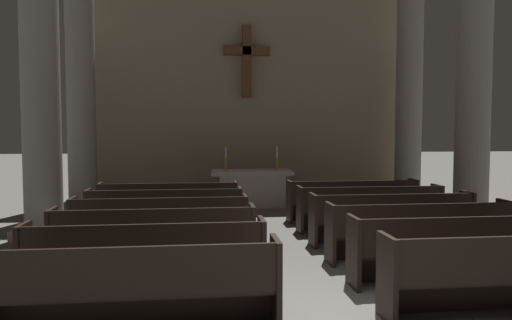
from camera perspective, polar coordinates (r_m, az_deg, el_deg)
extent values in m
cube|color=black|center=(5.28, -14.21, -14.89)|extent=(2.88, 0.40, 0.05)
cube|color=black|center=(4.99, -14.60, -12.70)|extent=(2.88, 0.05, 0.50)
cube|color=black|center=(5.53, -13.92, -16.52)|extent=(2.88, 0.04, 0.40)
cube|color=black|center=(5.27, 2.36, -14.28)|extent=(0.06, 0.50, 0.95)
cube|color=black|center=(6.37, -12.84, -11.66)|extent=(2.88, 0.40, 0.05)
cube|color=black|center=(6.09, -13.11, -9.72)|extent=(2.88, 0.05, 0.50)
cube|color=black|center=(6.61, -12.65, -13.14)|extent=(2.88, 0.04, 0.40)
cube|color=black|center=(6.35, 0.70, -11.15)|extent=(0.06, 0.50, 0.95)
cube|color=black|center=(6.66, -25.79, -10.82)|extent=(0.06, 0.50, 0.95)
cube|color=black|center=(7.48, -11.90, -9.38)|extent=(2.88, 0.40, 0.05)
cube|color=black|center=(7.20, -12.09, -7.64)|extent=(2.88, 0.05, 0.50)
cube|color=black|center=(7.70, -11.75, -10.72)|extent=(2.88, 0.04, 0.40)
cube|color=black|center=(7.46, -0.45, -8.94)|extent=(0.06, 0.50, 0.95)
cube|color=black|center=(7.72, -22.99, -8.80)|extent=(0.06, 0.50, 0.95)
cube|color=black|center=(8.59, -11.21, -7.69)|extent=(2.88, 0.40, 0.05)
cube|color=black|center=(8.32, -11.35, -6.13)|extent=(2.88, 0.05, 0.50)
cube|color=black|center=(8.81, -11.10, -8.90)|extent=(2.88, 0.04, 0.40)
cube|color=black|center=(8.57, -1.29, -7.30)|extent=(0.06, 0.50, 0.95)
cube|color=black|center=(8.80, -20.89, -7.25)|extent=(0.06, 0.50, 0.95)
cube|color=black|center=(9.71, -10.68, -6.38)|extent=(2.88, 0.40, 0.05)
cube|color=black|center=(9.45, -10.79, -4.97)|extent=(2.88, 0.05, 0.50)
cube|color=black|center=(9.93, -10.59, -7.48)|extent=(2.88, 0.04, 0.40)
cube|color=black|center=(9.70, -1.93, -6.04)|extent=(0.06, 0.50, 0.95)
cube|color=black|center=(9.90, -19.26, -6.04)|extent=(0.06, 0.50, 0.95)
cube|color=black|center=(10.84, -10.26, -5.35)|extent=(2.88, 0.40, 0.05)
cube|color=black|center=(10.58, -10.35, -4.06)|extent=(2.88, 0.05, 0.50)
cube|color=black|center=(11.06, -10.19, -6.36)|extent=(2.88, 0.04, 0.40)
cube|color=black|center=(10.82, -2.44, -5.04)|extent=(0.06, 0.50, 0.95)
cube|color=black|center=(11.00, -17.97, -5.07)|extent=(0.06, 0.50, 0.95)
cube|color=black|center=(6.30, 27.96, -12.17)|extent=(2.88, 0.40, 0.05)
cube|color=black|center=(6.50, 26.97, -13.72)|extent=(2.88, 0.04, 0.40)
cube|color=black|center=(5.58, 15.23, -13.35)|extent=(0.06, 0.50, 0.95)
cube|color=black|center=(7.23, 22.73, -10.02)|extent=(2.88, 0.40, 0.05)
cube|color=black|center=(6.99, 23.69, -8.21)|extent=(2.88, 0.05, 0.50)
cube|color=black|center=(7.44, 21.99, -11.41)|extent=(2.88, 0.04, 0.40)
cube|color=black|center=(6.62, 11.47, -10.62)|extent=(0.06, 0.50, 0.95)
cube|color=black|center=(8.22, 18.77, -8.31)|extent=(2.88, 0.40, 0.05)
cube|color=black|center=(7.97, 19.51, -6.68)|extent=(2.88, 0.05, 0.50)
cube|color=black|center=(8.43, 18.20, -9.58)|extent=(2.88, 0.04, 0.40)
cube|color=black|center=(7.69, 8.78, -8.61)|extent=(0.06, 0.50, 0.95)
cube|color=black|center=(8.92, 27.46, -7.27)|extent=(0.06, 0.50, 0.95)
cube|color=black|center=(9.25, 15.70, -6.95)|extent=(2.88, 0.40, 0.05)
cube|color=black|center=(9.00, 16.28, -5.47)|extent=(2.88, 0.05, 0.50)
cube|color=black|center=(9.46, 15.26, -8.10)|extent=(2.88, 0.04, 0.40)
cube|color=black|center=(8.77, 6.77, -7.08)|extent=(0.06, 0.50, 0.95)
cube|color=black|center=(9.87, 23.71, -6.16)|extent=(0.06, 0.50, 0.95)
cube|color=black|center=(10.30, 13.26, -5.85)|extent=(2.88, 0.40, 0.05)
cube|color=black|center=(10.05, 13.72, -4.50)|extent=(2.88, 0.05, 0.50)
cube|color=black|center=(10.51, 12.91, -6.91)|extent=(2.88, 0.04, 0.40)
cube|color=black|center=(9.87, 5.21, -5.88)|extent=(0.06, 0.50, 0.95)
cube|color=black|center=(10.86, 20.65, -5.23)|extent=(0.06, 0.50, 0.95)
cube|color=black|center=(11.37, 11.29, -4.95)|extent=(2.88, 0.40, 0.05)
cube|color=black|center=(11.12, 11.66, -3.71)|extent=(2.88, 0.05, 0.50)
cube|color=black|center=(11.57, 11.00, -5.92)|extent=(2.88, 0.04, 0.40)
cube|color=black|center=(10.98, 3.97, -4.92)|extent=(0.06, 0.50, 0.95)
cube|color=black|center=(11.88, 18.11, -4.45)|extent=(0.06, 0.50, 0.95)
cube|color=gray|center=(10.44, -23.75, -7.75)|extent=(1.01, 1.01, 0.20)
cylinder|color=gray|center=(10.33, -24.21, 10.42)|extent=(0.72, 0.72, 6.76)
cube|color=gray|center=(11.57, 23.98, -6.66)|extent=(1.01, 1.01, 0.20)
cylinder|color=gray|center=(11.48, 24.39, 9.69)|extent=(0.72, 0.72, 6.76)
cube|color=gray|center=(13.49, -19.75, -5.16)|extent=(1.01, 1.01, 0.20)
cylinder|color=gray|center=(13.41, -20.04, 8.85)|extent=(0.72, 0.72, 6.76)
cube|color=gray|center=(14.39, 17.43, -4.58)|extent=(1.01, 1.01, 0.20)
cylinder|color=gray|center=(14.31, 17.68, 8.54)|extent=(0.72, 0.72, 6.76)
cube|color=#BCB7AD|center=(13.16, -0.53, -3.67)|extent=(1.76, 0.72, 0.88)
cube|color=#BCB7AD|center=(13.11, -0.53, -1.50)|extent=(2.20, 0.90, 0.12)
cube|color=silver|center=(13.10, -0.53, -1.21)|extent=(2.09, 0.86, 0.01)
cylinder|color=#B79338|center=(13.04, -3.59, -1.17)|extent=(0.16, 0.16, 0.02)
cylinder|color=#B79338|center=(13.03, -3.59, -0.47)|extent=(0.07, 0.07, 0.34)
cylinder|color=silver|center=(13.01, -3.59, 0.90)|extent=(0.04, 0.04, 0.28)
cylinder|color=#B79338|center=(13.19, 2.50, -1.11)|extent=(0.16, 0.16, 0.02)
cylinder|color=#B79338|center=(13.18, 2.50, -0.42)|extent=(0.07, 0.07, 0.34)
cylinder|color=silver|center=(13.16, 2.50, 0.93)|extent=(0.04, 0.04, 0.28)
cube|color=gray|center=(14.76, -1.22, 9.96)|extent=(10.05, 0.25, 7.48)
cube|color=brown|center=(14.55, -1.12, 11.53)|extent=(0.25, 0.25, 2.12)
cube|color=brown|center=(14.60, -1.13, 12.77)|extent=(1.36, 0.25, 0.25)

